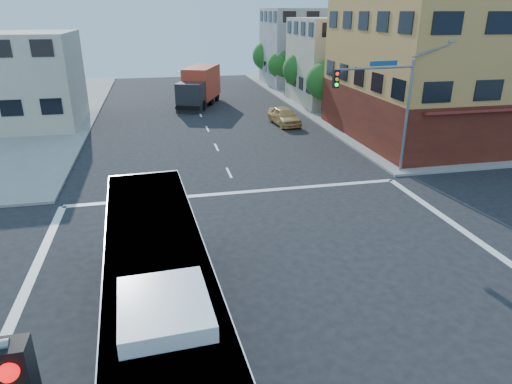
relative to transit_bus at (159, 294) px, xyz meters
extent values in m
plane|color=black|center=(4.56, 2.64, -1.89)|extent=(120.00, 120.00, 0.00)
cube|color=gray|center=(39.56, 37.64, -1.82)|extent=(50.00, 50.00, 0.15)
cube|color=#C28745|center=(24.56, 21.14, 5.11)|extent=(18.00, 15.00, 14.00)
cube|color=#5E2215|center=(24.56, 21.14, 0.11)|extent=(18.09, 15.08, 4.00)
cube|color=#C7B498|center=(21.56, 36.64, 2.61)|extent=(12.00, 10.00, 9.00)
cube|color=#AAAAA5|center=(21.56, 50.64, 3.11)|extent=(12.00, 10.00, 10.00)
cube|color=beige|center=(-12.44, 32.64, 2.11)|extent=(12.00, 10.00, 8.00)
cylinder|color=slate|center=(15.36, 13.44, 1.61)|extent=(0.18, 0.18, 7.00)
cylinder|color=slate|center=(12.86, 13.19, 4.71)|extent=(5.01, 0.62, 0.12)
cube|color=black|center=(10.36, 12.94, 4.21)|extent=(0.32, 0.30, 1.00)
sphere|color=#FF0C0C|center=(10.36, 12.77, 4.51)|extent=(0.20, 0.20, 0.20)
sphere|color=yellow|center=(10.36, 12.77, 4.21)|extent=(0.20, 0.20, 0.20)
sphere|color=#19FF33|center=(10.36, 12.77, 3.91)|extent=(0.20, 0.20, 0.20)
cube|color=navy|center=(13.36, 13.24, 4.96)|extent=(1.80, 0.22, 0.28)
cube|color=gray|center=(17.86, 13.69, 6.11)|extent=(0.50, 0.22, 0.14)
cube|color=black|center=(-1.24, -7.66, 4.21)|extent=(0.32, 0.30, 1.00)
sphere|color=#FF0C0C|center=(-1.24, -7.83, 4.51)|extent=(0.20, 0.20, 0.20)
cylinder|color=#3A2315|center=(16.36, 30.64, -0.93)|extent=(0.28, 0.28, 1.92)
sphere|color=#19591D|center=(16.36, 30.64, 1.47)|extent=(3.60, 3.60, 3.60)
sphere|color=#19591D|center=(16.76, 30.34, 2.37)|extent=(2.52, 2.52, 2.52)
cylinder|color=#3A2315|center=(16.36, 38.64, -0.90)|extent=(0.28, 0.28, 1.99)
sphere|color=#19591D|center=(16.36, 38.64, 1.62)|extent=(3.80, 3.80, 3.80)
sphere|color=#19591D|center=(16.76, 38.34, 2.57)|extent=(2.66, 2.66, 2.66)
cylinder|color=#3A2315|center=(16.36, 46.64, -0.95)|extent=(0.28, 0.28, 1.89)
sphere|color=#19591D|center=(16.36, 46.64, 1.36)|extent=(3.40, 3.40, 3.40)
sphere|color=#19591D|center=(16.76, 46.34, 2.21)|extent=(2.38, 2.38, 2.38)
cylinder|color=#3A2315|center=(16.36, 54.64, -0.88)|extent=(0.28, 0.28, 2.03)
sphere|color=#19591D|center=(16.36, 54.64, 1.74)|extent=(4.00, 4.00, 4.00)
sphere|color=#19591D|center=(16.76, 54.34, 2.74)|extent=(2.80, 2.80, 2.80)
cube|color=black|center=(0.00, 0.02, -1.29)|extent=(3.53, 13.21, 0.49)
cube|color=white|center=(0.00, 0.02, 0.04)|extent=(3.52, 13.19, 3.10)
cube|color=black|center=(0.00, 0.02, 0.23)|extent=(3.55, 12.80, 1.36)
cube|color=black|center=(-0.37, 6.47, 0.12)|extent=(2.55, 0.21, 1.47)
cube|color=#E5590C|center=(-0.37, 6.50, 1.21)|extent=(2.08, 0.17, 0.30)
cube|color=white|center=(0.00, 0.02, 1.52)|extent=(3.45, 12.92, 0.13)
cube|color=white|center=(0.19, -3.23, 1.78)|extent=(2.08, 2.50, 0.39)
cube|color=#047830|center=(-1.37, -0.60, -0.75)|extent=(0.37, 5.97, 0.30)
cube|color=#047830|center=(1.43, -0.44, -0.75)|extent=(0.37, 5.97, 0.30)
cylinder|color=black|center=(-1.54, 4.12, -1.33)|extent=(0.39, 1.15, 1.13)
cylinder|color=#99999E|center=(-1.69, 4.11, -1.33)|extent=(0.08, 0.57, 0.57)
cylinder|color=black|center=(1.06, 4.27, -1.33)|extent=(0.39, 1.15, 1.13)
cylinder|color=#99999E|center=(1.21, 4.27, -1.33)|extent=(0.08, 0.57, 0.57)
cube|color=black|center=(3.86, 35.57, -0.44)|extent=(3.29, 3.23, 2.90)
cube|color=black|center=(3.47, 34.58, 0.01)|extent=(2.22, 0.94, 1.12)
cube|color=red|center=(5.41, 39.52, 0.45)|extent=(4.78, 6.80, 3.35)
cube|color=black|center=(4.92, 38.27, -1.28)|extent=(5.56, 9.22, 0.34)
cylinder|color=black|center=(2.85, 36.20, -1.33)|extent=(0.70, 1.15, 1.12)
cylinder|color=black|center=(5.03, 35.35, -1.33)|extent=(0.70, 1.15, 1.12)
cylinder|color=black|center=(4.04, 39.22, -1.33)|extent=(0.70, 1.15, 1.12)
cylinder|color=black|center=(6.22, 38.36, -1.33)|extent=(0.70, 1.15, 1.12)
cylinder|color=black|center=(5.06, 41.82, -1.33)|extent=(0.70, 1.15, 1.12)
cylinder|color=black|center=(7.24, 40.96, -1.33)|extent=(0.70, 1.15, 1.12)
imported|color=#E1AF5E|center=(11.60, 27.75, -1.10)|extent=(2.37, 4.86, 1.60)
camera|label=1|loc=(0.37, -11.72, 7.77)|focal=32.00mm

